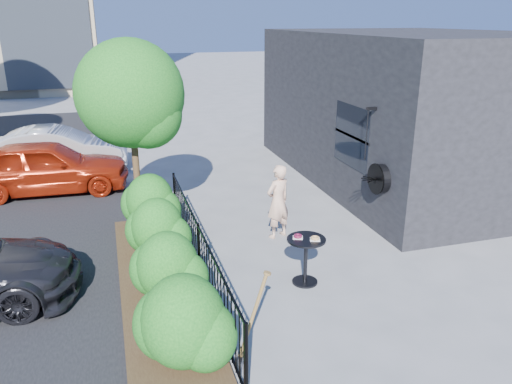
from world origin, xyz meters
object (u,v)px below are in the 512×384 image
object	(u,v)px
car_red	(46,167)
car_silver	(57,150)
patio_tree	(134,101)
shovel	(251,324)
woman	(278,202)
cafe_table	(306,252)

from	to	relation	value
car_red	car_silver	xyz separation A→B (m)	(0.12, 1.99, -0.04)
patio_tree	car_silver	xyz separation A→B (m)	(-2.08, 5.04, -2.10)
shovel	car_red	size ratio (longest dim) A/B	0.33
shovel	car_red	world-z (taller)	car_red
woman	shovel	bearing A→B (deg)	43.28
cafe_table	car_red	size ratio (longest dim) A/B	0.22
patio_tree	shovel	xyz separation A→B (m)	(0.98, -5.09, -2.17)
cafe_table	woman	size ratio (longest dim) A/B	0.57
cafe_table	woman	distance (m)	1.99
cafe_table	car_silver	xyz separation A→B (m)	(-4.55, 8.34, 0.08)
car_red	car_silver	size ratio (longest dim) A/B	1.03
patio_tree	cafe_table	size ratio (longest dim) A/B	4.42
patio_tree	woman	xyz separation A→B (m)	(2.65, -1.34, -1.98)
car_silver	shovel	bearing A→B (deg)	-159.34
patio_tree	cafe_table	bearing A→B (deg)	-53.23
car_red	shovel	bearing A→B (deg)	-156.28
cafe_table	shovel	world-z (taller)	shovel
patio_tree	shovel	distance (m)	5.62
patio_tree	cafe_table	xyz separation A→B (m)	(2.47, -3.31, -2.19)
cafe_table	woman	bearing A→B (deg)	84.93
woman	car_red	distance (m)	6.53
cafe_table	shovel	bearing A→B (deg)	-129.88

